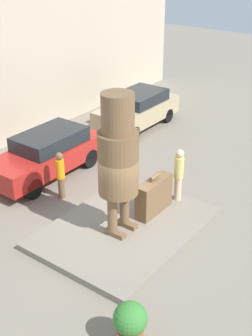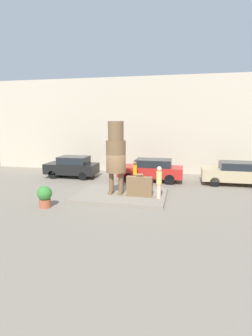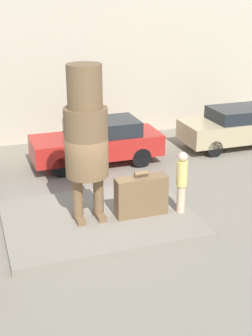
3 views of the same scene
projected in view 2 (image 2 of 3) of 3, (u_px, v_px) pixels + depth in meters
name	position (u px, v px, depth m)	size (l,w,h in m)	color
ground_plane	(121.00, 197.00, 15.36)	(60.00, 60.00, 0.00)	gray
pedestal	(121.00, 195.00, 15.34)	(5.19, 3.78, 0.20)	gray
building_backdrop	(143.00, 125.00, 22.29)	(28.00, 0.60, 7.99)	beige
statue_figure	(116.00, 152.00, 14.97)	(1.13, 1.13, 4.19)	brown
giant_suitcase	(139.00, 186.00, 14.74)	(1.45, 0.43, 1.30)	brown
tourist	(159.00, 181.00, 14.24)	(0.30, 0.30, 1.78)	beige
parked_car_black	(72.00, 166.00, 20.54)	(4.01, 1.85, 1.66)	black
parked_car_red	(151.00, 169.00, 19.19)	(4.67, 1.77, 1.64)	#B2231E
parked_car_tan	(235.00, 173.00, 18.10)	(4.33, 1.84, 1.61)	tan
planter_pot	(45.00, 196.00, 13.42)	(0.75, 0.75, 1.12)	#AD5638
worker_hivis	(135.00, 172.00, 17.91)	(0.28, 0.28, 1.67)	brown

